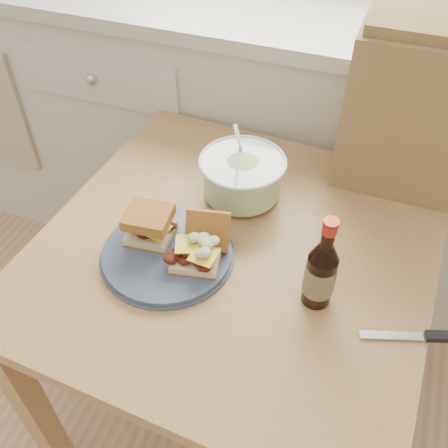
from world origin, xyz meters
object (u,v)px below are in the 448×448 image
(beer_bottle, at_px, (321,272))
(coleslaw_bowl, at_px, (242,178))
(paper_bag, at_px, (410,112))
(dining_table, at_px, (235,274))
(plate, at_px, (167,254))

(beer_bottle, bearing_deg, coleslaw_bowl, 149.92)
(coleslaw_bowl, relative_size, paper_bag, 0.55)
(paper_bag, bearing_deg, dining_table, -128.67)
(dining_table, height_order, coleslaw_bowl, coleslaw_bowl)
(plate, height_order, paper_bag, paper_bag)
(coleslaw_bowl, height_order, paper_bag, paper_bag)
(dining_table, relative_size, coleslaw_bowl, 4.32)
(plate, distance_m, coleslaw_bowl, 0.26)
(dining_table, bearing_deg, plate, -143.20)
(plate, xyz_separation_m, paper_bag, (0.41, 0.44, 0.18))
(coleslaw_bowl, bearing_deg, plate, -109.07)
(coleslaw_bowl, relative_size, beer_bottle, 0.95)
(dining_table, relative_size, beer_bottle, 4.10)
(beer_bottle, xyz_separation_m, paper_bag, (0.09, 0.44, 0.10))
(plate, height_order, coleslaw_bowl, coleslaw_bowl)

